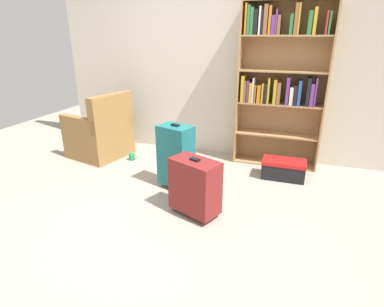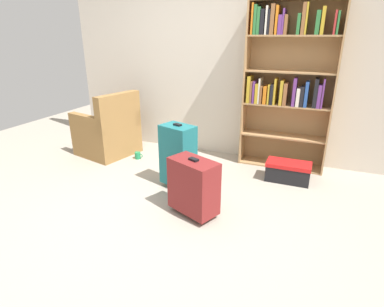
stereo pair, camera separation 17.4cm
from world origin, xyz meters
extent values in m
plane|color=#9E9384|center=(0.00, 0.00, 0.00)|extent=(7.94, 7.94, 0.00)
cube|color=beige|center=(0.00, 1.96, 1.30)|extent=(4.54, 0.10, 2.60)
cube|color=#A87F51|center=(0.40, 1.74, 1.00)|extent=(0.02, 0.29, 2.01)
cube|color=#A87F51|center=(1.43, 1.74, 1.00)|extent=(0.02, 0.29, 2.01)
cube|color=#A87F51|center=(0.92, 1.88, 1.00)|extent=(1.06, 0.02, 2.01)
cube|color=#A87F51|center=(0.92, 1.74, 0.01)|extent=(1.02, 0.27, 0.02)
cube|color=#A87F51|center=(0.92, 1.74, 0.41)|extent=(1.02, 0.27, 0.02)
cube|color=#A87F51|center=(0.92, 1.74, 0.81)|extent=(1.02, 0.27, 0.02)
cube|color=#A87F51|center=(0.92, 1.74, 1.21)|extent=(1.02, 0.27, 0.02)
cube|color=#A87F51|center=(0.92, 1.74, 1.61)|extent=(1.02, 0.27, 0.02)
cube|color=gold|center=(0.46, 1.71, 0.99)|extent=(0.04, 0.21, 0.33)
cube|color=brown|center=(0.49, 1.70, 0.96)|extent=(0.02, 0.19, 0.27)
cube|color=#66337F|center=(0.52, 1.73, 0.96)|extent=(0.02, 0.24, 0.27)
cube|color=gold|center=(0.56, 1.69, 0.94)|extent=(0.04, 0.17, 0.24)
cube|color=silver|center=(0.59, 1.73, 0.97)|extent=(0.02, 0.24, 0.31)
cube|color=brown|center=(0.61, 1.69, 0.93)|extent=(0.02, 0.18, 0.22)
cube|color=orange|center=(0.66, 1.72, 0.93)|extent=(0.04, 0.23, 0.22)
cube|color=gold|center=(0.70, 1.70, 0.94)|extent=(0.02, 0.18, 0.24)
cube|color=black|center=(0.74, 1.69, 0.94)|extent=(0.04, 0.18, 0.24)
cube|color=gold|center=(0.77, 1.70, 0.98)|extent=(0.02, 0.20, 0.31)
cube|color=gold|center=(0.85, 1.71, 0.97)|extent=(0.04, 0.22, 0.29)
cube|color=brown|center=(0.90, 1.70, 0.95)|extent=(0.04, 0.19, 0.26)
cube|color=#66337F|center=(1.00, 1.69, 0.99)|extent=(0.04, 0.17, 0.33)
cube|color=silver|center=(1.05, 1.73, 0.93)|extent=(0.04, 0.24, 0.21)
cube|color=black|center=(1.09, 1.69, 0.94)|extent=(0.04, 0.17, 0.24)
cube|color=#264C99|center=(1.14, 1.70, 0.97)|extent=(0.04, 0.19, 0.30)
cube|color=black|center=(1.24, 1.72, 0.99)|extent=(0.04, 0.23, 0.33)
cube|color=#66337F|center=(1.28, 1.69, 0.96)|extent=(0.04, 0.17, 0.27)
cube|color=#66337F|center=(1.32, 1.69, 0.99)|extent=(0.02, 0.16, 0.34)
cube|color=orange|center=(0.45, 1.69, 1.79)|extent=(0.02, 0.16, 0.34)
cube|color=#2D7238|center=(0.48, 1.70, 1.78)|extent=(0.03, 0.19, 0.32)
cube|color=#2D7238|center=(0.52, 1.69, 1.77)|extent=(0.03, 0.18, 0.30)
cube|color=black|center=(0.56, 1.69, 1.76)|extent=(0.04, 0.16, 0.27)
cube|color=silver|center=(0.61, 1.70, 1.78)|extent=(0.02, 0.19, 0.30)
cube|color=black|center=(0.64, 1.70, 1.76)|extent=(0.02, 0.20, 0.27)
cube|color=brown|center=(0.67, 1.69, 1.78)|extent=(0.04, 0.17, 0.32)
cube|color=orange|center=(0.72, 1.70, 1.78)|extent=(0.03, 0.19, 0.31)
cube|color=#66337F|center=(0.76, 1.69, 1.73)|extent=(0.04, 0.16, 0.21)
cube|color=#66337F|center=(0.79, 1.71, 1.76)|extent=(0.02, 0.21, 0.27)
cube|color=brown|center=(0.82, 1.72, 1.73)|extent=(0.03, 0.23, 0.21)
cube|color=#2D7238|center=(0.96, 1.72, 1.73)|extent=(0.03, 0.23, 0.22)
cube|color=brown|center=(1.01, 1.70, 1.79)|extent=(0.04, 0.20, 0.33)
cube|color=gold|center=(1.04, 1.70, 1.79)|extent=(0.02, 0.18, 0.33)
cube|color=#2D7238|center=(1.16, 1.70, 1.75)|extent=(0.04, 0.19, 0.25)
cube|color=gold|center=(1.21, 1.69, 1.76)|extent=(0.04, 0.18, 0.28)
cube|color=#B22D2D|center=(1.33, 1.69, 1.75)|extent=(0.02, 0.16, 0.24)
cube|color=#2D7238|center=(1.36, 1.69, 1.74)|extent=(0.02, 0.17, 0.24)
cube|color=olive|center=(-1.48, 1.26, 0.20)|extent=(0.84, 0.84, 0.40)
cube|color=tan|center=(-1.48, 1.26, 0.44)|extent=(0.68, 0.62, 0.08)
cube|color=olive|center=(-1.19, 1.19, 0.65)|extent=(0.28, 0.71, 0.50)
cube|color=olive|center=(-1.41, 1.55, 0.51)|extent=(0.70, 0.26, 0.22)
cube|color=olive|center=(-1.55, 0.97, 0.51)|extent=(0.70, 0.26, 0.22)
cylinder|color=#1E7F4C|center=(-0.96, 1.22, 0.05)|extent=(0.08, 0.08, 0.10)
torus|color=#1E7F4C|center=(-0.91, 1.22, 0.05)|extent=(0.06, 0.01, 0.06)
cube|color=black|center=(1.06, 1.30, 0.10)|extent=(0.49, 0.26, 0.20)
cube|color=red|center=(1.06, 1.30, 0.21)|extent=(0.50, 0.27, 0.05)
cube|color=maroon|center=(0.30, 0.19, 0.31)|extent=(0.52, 0.41, 0.51)
cube|color=black|center=(0.30, 0.19, 0.57)|extent=(0.10, 0.08, 0.02)
cylinder|color=black|center=(0.16, 0.25, 0.03)|extent=(0.07, 0.07, 0.05)
cylinder|color=black|center=(0.45, 0.13, 0.03)|extent=(0.07, 0.07, 0.05)
cube|color=#19666B|center=(-0.07, 0.66, 0.39)|extent=(0.42, 0.34, 0.67)
cube|color=black|center=(-0.07, 0.66, 0.73)|extent=(0.10, 0.07, 0.02)
cylinder|color=black|center=(-0.19, 0.70, 0.03)|extent=(0.06, 0.06, 0.05)
cylinder|color=black|center=(0.05, 0.62, 0.03)|extent=(0.06, 0.06, 0.05)
camera|label=1|loc=(1.11, -2.27, 1.62)|focal=28.95mm
camera|label=2|loc=(1.27, -2.21, 1.62)|focal=28.95mm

